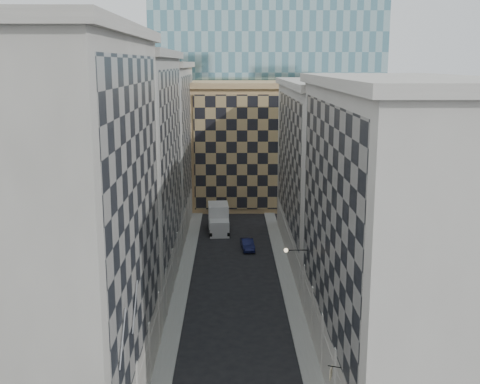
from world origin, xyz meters
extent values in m
cube|color=gray|center=(-5.25, 30.00, 0.07)|extent=(1.50, 100.00, 0.15)
cube|color=gray|center=(5.25, 30.00, 0.07)|extent=(1.50, 100.00, 0.15)
cube|color=gray|center=(-11.00, 11.00, 11.50)|extent=(10.00, 22.00, 23.00)
cube|color=gray|center=(-6.12, 11.00, 13.00)|extent=(0.25, 19.36, 18.00)
cube|color=gray|center=(-6.20, 11.00, 1.60)|extent=(0.45, 21.12, 3.20)
cube|color=gray|center=(-11.00, 11.00, 23.35)|extent=(10.80, 22.80, 0.70)
cylinder|color=gray|center=(-6.35, 13.75, 2.20)|extent=(0.90, 0.90, 4.40)
cylinder|color=gray|center=(-6.35, 19.25, 2.20)|extent=(0.90, 0.90, 4.40)
cube|color=gray|center=(-11.00, 33.00, 11.00)|extent=(10.00, 22.00, 22.00)
cube|color=gray|center=(-6.12, 33.00, 12.50)|extent=(0.25, 19.36, 17.00)
cube|color=gray|center=(-6.20, 33.00, 1.60)|extent=(0.45, 21.12, 3.20)
cube|color=gray|center=(-11.00, 33.00, 22.35)|extent=(10.80, 22.80, 0.70)
cylinder|color=gray|center=(-6.35, 24.75, 2.20)|extent=(0.90, 0.90, 4.40)
cylinder|color=gray|center=(-6.35, 30.25, 2.20)|extent=(0.90, 0.90, 4.40)
cylinder|color=gray|center=(-6.35, 35.75, 2.20)|extent=(0.90, 0.90, 4.40)
cylinder|color=gray|center=(-6.35, 41.25, 2.20)|extent=(0.90, 0.90, 4.40)
cube|color=gray|center=(-11.00, 55.00, 10.50)|extent=(10.00, 22.00, 21.00)
cube|color=gray|center=(-6.12, 55.00, 12.00)|extent=(0.25, 19.36, 16.00)
cube|color=gray|center=(-6.20, 55.00, 1.60)|extent=(0.45, 21.12, 3.20)
cube|color=gray|center=(-11.00, 55.00, 21.35)|extent=(10.80, 22.80, 0.70)
cylinder|color=gray|center=(-6.35, 46.75, 2.20)|extent=(0.90, 0.90, 4.40)
cylinder|color=gray|center=(-6.35, 52.25, 2.20)|extent=(0.90, 0.90, 4.40)
cylinder|color=gray|center=(-6.35, 57.75, 2.20)|extent=(0.90, 0.90, 4.40)
cylinder|color=gray|center=(-6.35, 63.25, 2.20)|extent=(0.90, 0.90, 4.40)
cube|color=#B6B0A7|center=(11.00, 15.00, 10.00)|extent=(10.00, 26.00, 20.00)
cube|color=gray|center=(6.12, 15.00, 11.50)|extent=(0.25, 22.88, 15.00)
cube|color=#B6B0A7|center=(6.20, 15.00, 1.60)|extent=(0.45, 24.96, 3.20)
cube|color=#B6B0A7|center=(11.00, 15.00, 20.35)|extent=(10.80, 26.80, 0.70)
cylinder|color=#B6B0A7|center=(6.35, 9.80, 2.20)|extent=(0.90, 0.90, 4.40)
cylinder|color=#B6B0A7|center=(6.35, 15.00, 2.20)|extent=(0.90, 0.90, 4.40)
cylinder|color=#B6B0A7|center=(6.35, 20.20, 2.20)|extent=(0.90, 0.90, 4.40)
cylinder|color=#B6B0A7|center=(6.35, 25.40, 2.20)|extent=(0.90, 0.90, 4.40)
cube|color=#B6B0A7|center=(11.00, 42.00, 9.50)|extent=(10.00, 28.00, 19.00)
cube|color=gray|center=(6.12, 42.00, 11.00)|extent=(0.25, 24.64, 14.00)
cube|color=#B6B0A7|center=(6.20, 42.00, 1.60)|extent=(0.45, 26.88, 3.20)
cube|color=#B6B0A7|center=(11.00, 42.00, 19.35)|extent=(10.80, 28.80, 0.70)
cube|color=tan|center=(2.00, 68.00, 9.00)|extent=(16.00, 14.00, 18.00)
cube|color=tan|center=(2.00, 60.90, 9.00)|extent=(15.20, 0.25, 16.50)
cube|color=tan|center=(2.00, 68.00, 18.40)|extent=(16.80, 14.80, 0.80)
cube|color=#2F2A24|center=(0.00, 82.00, 14.00)|extent=(6.00, 6.00, 28.00)
cube|color=#2F2A24|center=(0.00, 82.00, 28.70)|extent=(7.00, 7.00, 1.40)
cylinder|color=gray|center=(-5.90, 4.00, 8.00)|extent=(0.10, 2.33, 2.33)
cylinder|color=gray|center=(-5.90, 8.00, 8.00)|extent=(0.10, 2.33, 2.33)
cylinder|color=black|center=(5.10, 24.00, 6.20)|extent=(1.80, 0.08, 0.08)
sphere|color=#FFE5B2|center=(4.20, 24.00, 6.20)|extent=(0.36, 0.36, 0.36)
cube|color=silver|center=(-1.86, 49.69, 1.01)|extent=(2.61, 2.83, 2.02)
cube|color=silver|center=(-2.03, 52.60, 1.74)|extent=(2.80, 4.18, 3.48)
cylinder|color=black|center=(-2.93, 48.73, 0.50)|extent=(0.39, 1.03, 1.01)
cylinder|color=black|center=(-0.69, 48.86, 0.50)|extent=(0.39, 1.03, 1.01)
cylinder|color=black|center=(-3.23, 53.88, 0.50)|extent=(0.39, 1.03, 1.01)
cylinder|color=black|center=(-0.99, 54.01, 0.50)|extent=(0.39, 1.03, 1.01)
imported|color=#0F1338|center=(1.56, 43.72, 0.64)|extent=(1.73, 4.01, 1.28)
cylinder|color=black|center=(5.60, 7.96, 4.19)|extent=(0.76, 0.32, 0.06)
cube|color=beige|center=(5.40, 7.96, 3.80)|extent=(0.29, 0.67, 0.69)
camera|label=1|loc=(-0.47, -24.07, 21.54)|focal=45.00mm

